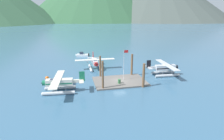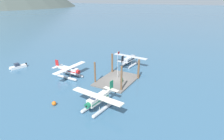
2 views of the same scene
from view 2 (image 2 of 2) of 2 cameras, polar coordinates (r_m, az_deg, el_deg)
ground_plane at (r=44.85m, az=1.54°, el=-3.29°), size 1200.00×1200.00×0.00m
dock_platform at (r=44.78m, az=1.54°, el=-3.11°), size 10.98×7.71×0.30m
piling_near_left at (r=38.89m, az=2.89°, el=-2.72°), size 0.41×0.41×5.63m
piling_near_right at (r=45.64m, az=8.09°, el=0.24°), size 0.50×0.50×4.85m
piling_far_left at (r=42.88m, az=-5.20°, el=-0.85°), size 0.41×0.41×5.09m
piling_far_right at (r=48.58m, az=0.06°, el=1.99°), size 0.48×0.48×5.22m
flagpole at (r=44.31m, az=1.78°, el=2.52°), size 0.95×0.10×6.67m
fuel_drum at (r=43.50m, az=2.99°, el=-3.04°), size 0.62×0.62×0.88m
mooring_buoy at (r=36.51m, az=-17.25°, el=-9.66°), size 0.81×0.81×0.81m
seaplane_silver_stbd_fwd at (r=55.01m, az=5.42°, el=3.05°), size 7.97×10.47×3.84m
seaplane_white_bow_left at (r=47.39m, az=-12.71°, el=-0.38°), size 10.41×7.98×3.84m
seaplane_cream_port_aft at (r=33.51m, az=-4.31°, el=-9.28°), size 7.96×10.48×3.84m
boat_white_open_north at (r=58.95m, az=-26.78°, el=0.94°), size 4.79×2.52×1.50m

